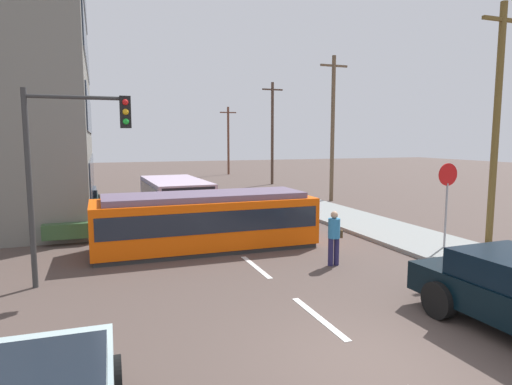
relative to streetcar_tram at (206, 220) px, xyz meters
name	(u,v)px	position (x,y,z in m)	size (l,w,h in m)	color
ground_plane	(221,239)	(0.88, 1.27, -1.01)	(120.00, 120.00, 0.00)	#51423C
sidewalk_curb_right	(437,246)	(7.68, -2.73, -0.94)	(3.20, 36.00, 0.14)	gray
lane_stripe_1	(319,318)	(0.88, -6.73, -1.01)	(0.16, 2.40, 0.01)	silver
lane_stripe_2	(256,267)	(0.88, -2.73, -1.01)	(0.16, 2.40, 0.01)	silver
lane_stripe_3	(195,218)	(0.88, 6.00, -1.01)	(0.16, 2.40, 0.01)	silver
lane_stripe_4	(175,202)	(0.88, 12.00, -1.01)	(0.16, 2.40, 0.01)	silver
streetcar_tram	(206,220)	(0.00, 0.00, 0.00)	(7.62, 2.56, 1.96)	#F85307
city_bus	(175,197)	(-0.04, 6.04, 0.08)	(2.72, 5.87, 1.91)	#BDA7BF
pedestrian_crossing	(334,235)	(3.18, -3.37, -0.07)	(0.51, 0.36, 1.67)	#26214E
parked_sedan_mid	(71,220)	(-4.56, 3.96, -0.39)	(2.00, 4.03, 1.19)	#325830
parked_sedan_far	(81,199)	(-4.40, 10.55, -0.39)	(2.00, 4.62, 1.19)	black
stop_sign	(447,188)	(7.63, -3.14, 1.18)	(0.76, 0.07, 2.88)	gray
traffic_light_mast	(71,150)	(-4.11, -2.50, 2.53)	(2.60, 0.33, 5.08)	#333333
utility_pole_near	(496,122)	(9.80, -3.00, 3.41)	(1.80, 0.24, 8.49)	brown
utility_pole_mid	(333,127)	(10.12, 9.01, 3.58)	(1.80, 0.24, 8.81)	brown
utility_pole_far	(272,132)	(10.47, 19.73, 3.44)	(1.80, 0.24, 8.53)	#4B372B
utility_pole_distant	(228,139)	(9.92, 31.09, 2.80)	(1.80, 0.24, 7.27)	brown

